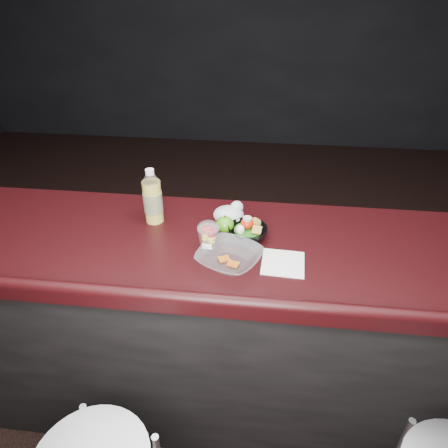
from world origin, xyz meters
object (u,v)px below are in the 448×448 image
Objects in this scene: lemonade_bottle at (153,200)px; fruit_cup at (209,236)px; green_apple at (225,224)px; takeout_bowl at (229,258)px; snack_bowl at (247,231)px.

lemonade_bottle reaches higher than fruit_cup.
green_apple is 0.22m from takeout_bowl.
lemonade_bottle is at bearing 171.02° from green_apple.
green_apple is at bearing 100.76° from takeout_bowl.
fruit_cup is 1.58× the size of green_apple.
lemonade_bottle is 1.24× the size of snack_bowl.
lemonade_bottle is at bearing 168.65° from snack_bowl.
fruit_cup is (0.27, -0.18, -0.04)m from lemonade_bottle.
fruit_cup is 0.41× the size of takeout_bowl.
snack_bowl is (0.15, 0.10, -0.03)m from fruit_cup.
lemonade_bottle is 0.45m from takeout_bowl.
green_apple is 0.10m from snack_bowl.
green_apple is 0.40× the size of snack_bowl.
takeout_bowl is at bearing -107.16° from snack_bowl.
snack_bowl is (0.42, -0.08, -0.07)m from lemonade_bottle.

